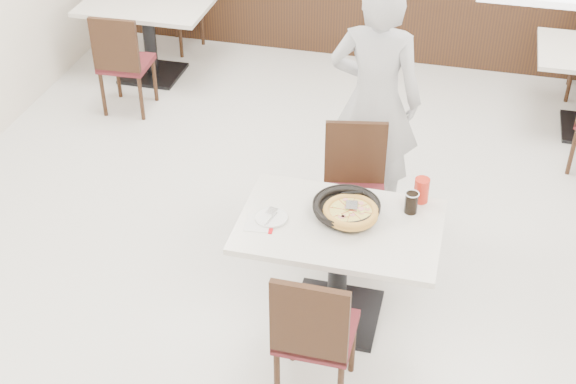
% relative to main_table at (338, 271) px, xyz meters
% --- Properties ---
extents(floor, '(7.00, 7.00, 0.00)m').
position_rel_main_table_xyz_m(floor, '(-0.29, 0.32, -0.38)').
color(floor, silver).
rests_on(floor, ground).
extents(wainscot_back, '(5.90, 0.03, 1.10)m').
position_rel_main_table_xyz_m(wainscot_back, '(-0.29, 3.80, 0.18)').
color(wainscot_back, black).
rests_on(wainscot_back, floor).
extents(main_table, '(1.22, 0.84, 0.75)m').
position_rel_main_table_xyz_m(main_table, '(0.00, 0.00, 0.00)').
color(main_table, beige).
rests_on(main_table, floor).
extents(chair_near, '(0.42, 0.42, 0.95)m').
position_rel_main_table_xyz_m(chair_near, '(-0.00, -0.61, 0.10)').
color(chair_near, black).
rests_on(chair_near, floor).
extents(chair_far, '(0.49, 0.49, 0.95)m').
position_rel_main_table_xyz_m(chair_far, '(-0.02, 0.67, 0.10)').
color(chair_far, black).
rests_on(chair_far, floor).
extents(trivet, '(0.11, 0.11, 0.04)m').
position_rel_main_table_xyz_m(trivet, '(0.04, 0.04, 0.39)').
color(trivet, black).
rests_on(trivet, main_table).
extents(pizza_pan, '(0.40, 0.40, 0.01)m').
position_rel_main_table_xyz_m(pizza_pan, '(0.02, 0.09, 0.42)').
color(pizza_pan, black).
rests_on(pizza_pan, trivet).
extents(pizza, '(0.34, 0.34, 0.02)m').
position_rel_main_table_xyz_m(pizza, '(0.05, 0.04, 0.44)').
color(pizza, gold).
rests_on(pizza, pizza_pan).
extents(pizza_server, '(0.08, 0.10, 0.00)m').
position_rel_main_table_xyz_m(pizza_server, '(0.05, 0.08, 0.47)').
color(pizza_server, silver).
rests_on(pizza_server, pizza).
extents(napkin, '(0.19, 0.19, 0.00)m').
position_rel_main_table_xyz_m(napkin, '(-0.46, -0.12, 0.38)').
color(napkin, silver).
rests_on(napkin, main_table).
extents(side_plate, '(0.20, 0.20, 0.01)m').
position_rel_main_table_xyz_m(side_plate, '(-0.41, -0.06, 0.38)').
color(side_plate, silver).
rests_on(side_plate, napkin).
extents(fork, '(0.05, 0.14, 0.00)m').
position_rel_main_table_xyz_m(fork, '(-0.40, -0.08, 0.39)').
color(fork, silver).
rests_on(fork, side_plate).
extents(cola_glass, '(0.08, 0.08, 0.13)m').
position_rel_main_table_xyz_m(cola_glass, '(0.39, 0.22, 0.44)').
color(cola_glass, black).
rests_on(cola_glass, main_table).
extents(red_cup, '(0.10, 0.10, 0.16)m').
position_rel_main_table_xyz_m(red_cup, '(0.44, 0.35, 0.45)').
color(red_cup, red).
rests_on(red_cup, main_table).
extents(diner_person, '(0.68, 0.45, 1.82)m').
position_rel_main_table_xyz_m(diner_person, '(0.00, 1.25, 0.54)').
color(diner_person, silver).
rests_on(diner_person, floor).
extents(bg_table_left, '(1.26, 0.90, 0.75)m').
position_rel_main_table_xyz_m(bg_table_left, '(-2.42, 2.89, 0.00)').
color(bg_table_left, beige).
rests_on(bg_table_left, floor).
extents(bg_chair_left_near, '(0.44, 0.44, 0.95)m').
position_rel_main_table_xyz_m(bg_chair_left_near, '(-2.36, 2.22, 0.10)').
color(bg_chair_left_near, black).
rests_on(bg_chair_left_near, floor).
extents(bg_chair_left_far, '(0.53, 0.53, 0.95)m').
position_rel_main_table_xyz_m(bg_chair_left_far, '(-2.40, 3.57, 0.10)').
color(bg_chair_left_far, black).
rests_on(bg_chair_left_far, floor).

